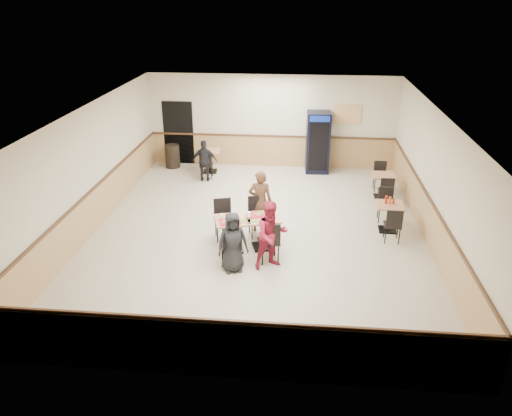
# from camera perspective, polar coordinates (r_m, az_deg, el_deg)

# --- Properties ---
(ground) EXTENTS (10.00, 10.00, 0.00)m
(ground) POSITION_cam_1_polar(r_m,az_deg,el_deg) (12.19, 0.18, -2.77)
(ground) COLOR beige
(ground) RESTS_ON ground
(room_shell) EXTENTS (10.00, 10.00, 10.00)m
(room_shell) POSITION_cam_1_polar(r_m,az_deg,el_deg) (14.29, 8.25, 3.60)
(room_shell) COLOR silver
(room_shell) RESTS_ON ground
(main_table) EXTENTS (1.58, 1.09, 0.77)m
(main_table) POSITION_cam_1_polar(r_m,az_deg,el_deg) (11.22, -0.98, -2.35)
(main_table) COLOR black
(main_table) RESTS_ON ground
(main_chairs) EXTENTS (1.69, 1.97, 0.97)m
(main_chairs) POSITION_cam_1_polar(r_m,az_deg,el_deg) (11.22, -1.24, -2.49)
(main_chairs) COLOR black
(main_chairs) RESTS_ON ground
(diner_woman_left) EXTENTS (0.74, 0.61, 1.31)m
(diner_woman_left) POSITION_cam_1_polar(r_m,az_deg,el_deg) (10.32, -2.68, -3.94)
(diner_woman_left) COLOR black
(diner_woman_left) RESTS_ON ground
(diner_woman_right) EXTENTS (0.91, 0.84, 1.50)m
(diner_woman_right) POSITION_cam_1_polar(r_m,az_deg,el_deg) (10.41, 1.78, -3.11)
(diner_woman_right) COLOR maroon
(diner_woman_right) RESTS_ON ground
(diner_man_opposite) EXTENTS (0.58, 0.40, 1.55)m
(diner_man_opposite) POSITION_cam_1_polar(r_m,az_deg,el_deg) (11.96, 0.48, 0.78)
(diner_man_opposite) COLOR #533623
(diner_man_opposite) RESTS_ON ground
(lone_diner) EXTENTS (0.78, 0.38, 1.28)m
(lone_diner) POSITION_cam_1_polar(r_m,az_deg,el_deg) (15.31, -5.89, 5.37)
(lone_diner) COLOR black
(lone_diner) RESTS_ON ground
(tabletop_clutter) EXTENTS (1.25, 0.89, 0.12)m
(tabletop_clutter) POSITION_cam_1_polar(r_m,az_deg,el_deg) (11.04, -1.23, -1.17)
(tabletop_clutter) COLOR red
(tabletop_clutter) RESTS_ON main_table
(side_table_near) EXTENTS (0.67, 0.67, 0.70)m
(side_table_near) POSITION_cam_1_polar(r_m,az_deg,el_deg) (12.50, 14.98, -0.58)
(side_table_near) COLOR black
(side_table_near) RESTS_ON ground
(side_table_near_chair_south) EXTENTS (0.42, 0.42, 0.88)m
(side_table_near_chair_south) POSITION_cam_1_polar(r_m,az_deg,el_deg) (12.01, 15.35, -1.78)
(side_table_near_chair_south) COLOR black
(side_table_near_chair_south) RESTS_ON ground
(side_table_near_chair_north) EXTENTS (0.42, 0.42, 0.88)m
(side_table_near_chair_north) POSITION_cam_1_polar(r_m,az_deg,el_deg) (13.02, 14.61, 0.34)
(side_table_near_chair_north) COLOR black
(side_table_near_chair_north) RESTS_ON ground
(side_table_far) EXTENTS (0.64, 0.64, 0.68)m
(side_table_far) POSITION_cam_1_polar(r_m,az_deg,el_deg) (14.49, 14.30, 2.87)
(side_table_far) COLOR black
(side_table_far) RESTS_ON ground
(side_table_far_chair_south) EXTENTS (0.40, 0.40, 0.87)m
(side_table_far_chair_south) POSITION_cam_1_polar(r_m,az_deg,el_deg) (14.00, 14.59, 1.99)
(side_table_far_chair_south) COLOR black
(side_table_far_chair_south) RESTS_ON ground
(side_table_far_chair_north) EXTENTS (0.40, 0.40, 0.87)m
(side_table_far_chair_north) POSITION_cam_1_polar(r_m,az_deg,el_deg) (15.01, 14.01, 3.54)
(side_table_far_chair_north) COLOR black
(side_table_far_chair_north) RESTS_ON ground
(condiment_caddy) EXTENTS (0.23, 0.06, 0.20)m
(condiment_caddy) POSITION_cam_1_polar(r_m,az_deg,el_deg) (12.42, 14.96, 0.87)
(condiment_caddy) COLOR #B01D0C
(condiment_caddy) RESTS_ON side_table_near
(back_table) EXTENTS (0.74, 0.74, 0.72)m
(back_table) POSITION_cam_1_polar(r_m,az_deg,el_deg) (16.13, -5.32, 5.75)
(back_table) COLOR black
(back_table) RESTS_ON ground
(back_table_chair_lone) EXTENTS (0.46, 0.46, 0.91)m
(back_table_chair_lone) POSITION_cam_1_polar(r_m,az_deg,el_deg) (15.60, -5.69, 5.01)
(back_table_chair_lone) COLOR black
(back_table_chair_lone) RESTS_ON ground
(pepsi_cooler) EXTENTS (0.77, 0.78, 1.94)m
(pepsi_cooler) POSITION_cam_1_polar(r_m,az_deg,el_deg) (16.10, 7.07, 7.47)
(pepsi_cooler) COLOR black
(pepsi_cooler) RESTS_ON ground
(trash_bin) EXTENTS (0.48, 0.48, 0.76)m
(trash_bin) POSITION_cam_1_polar(r_m,az_deg,el_deg) (16.77, -9.53, 5.87)
(trash_bin) COLOR black
(trash_bin) RESTS_ON ground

